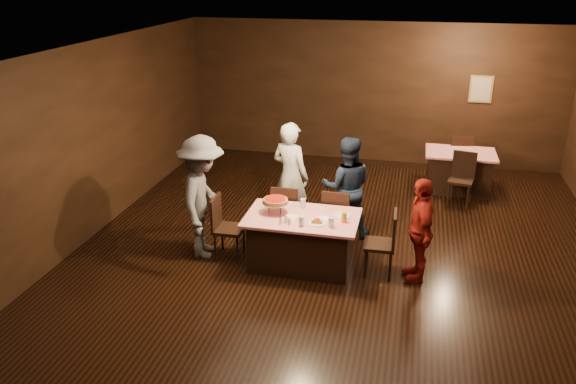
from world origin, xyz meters
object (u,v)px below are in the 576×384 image
Objects in this scene: back_table at (459,171)px; pizza_stand at (276,201)px; chair_back_far at (458,157)px; glass_amber at (344,217)px; plate_empty at (342,215)px; chair_far_left at (287,212)px; chair_end_left at (229,228)px; diner_navy_hoodie at (347,187)px; diner_grey_knit at (203,197)px; chair_back_near at (461,179)px; glass_front_left at (301,221)px; chair_end_right at (379,243)px; main_table at (302,241)px; diner_white_jacket at (290,176)px; chair_far_right at (337,217)px; glass_front_right at (331,222)px; glass_back at (303,203)px; diner_red_shirt at (420,230)px.

pizza_stand is at bearing -128.11° from back_table.
chair_back_far is 6.79× the size of glass_amber.
pizza_stand is 2.71× the size of glass_amber.
plate_empty is at bearing 55.63° from chair_back_far.
chair_end_left is at bearing 45.49° from chair_far_left.
chair_end_left is at bearing 26.56° from diner_navy_hoodie.
diner_grey_knit reaches higher than back_table.
chair_back_near reaches higher than glass_front_left.
pizza_stand is (-1.50, 0.05, 0.48)m from chair_end_right.
back_table is (2.35, 3.55, 0.00)m from main_table.
diner_white_jacket is at bearing -85.81° from chair_far_left.
pizza_stand reaches higher than chair_far_right.
back_table is 1.37× the size of chair_far_right.
chair_end_left is (-1.50, -0.75, 0.00)m from chair_far_right.
diner_grey_knit is at bearing 25.19° from chair_far_right.
chair_far_right reaches higher than glass_front_right.
glass_back is (1.05, 0.30, 0.37)m from chair_end_left.
glass_front_left is at bearing -80.54° from glass_back.
glass_amber is (0.05, -0.20, 0.06)m from plate_empty.
chair_end_right is 1.24m from glass_back.
plate_empty is at bearing 104.04° from glass_amber.
chair_far_right is 0.69m from plate_empty.
glass_front_left is at bearing -172.87° from glass_front_right.
chair_end_left is at bearing -175.91° from pizza_stand.
diner_white_jacket is at bearing -140.21° from back_table.
chair_back_far reaches higher than glass_back.
chair_far_right is 3.80× the size of plate_empty.
chair_far_right is at bearing 172.91° from diner_white_jacket.
chair_back_near is at bearing -51.33° from chair_end_left.
glass_amber is (-1.75, -4.20, 0.37)m from chair_back_far.
diner_navy_hoodie is (1.58, 1.13, 0.35)m from chair_end_left.
back_table is at bearing 64.12° from glass_amber.
chair_back_far is 0.53× the size of diner_white_jacket.
pizza_stand is (-2.03, 0.06, 0.21)m from diner_red_shirt.
diner_grey_knit is (-1.97, -1.13, 0.10)m from diner_navy_hoodie.
diner_navy_hoodie is at bearing 57.20° from glass_back.
chair_end_left is at bearing -101.96° from diner_red_shirt.
chair_far_right reaches higher than back_table.
back_table is at bearing -45.08° from chair_end_left.
chair_far_right is 2.50× the size of pizza_stand.
diner_red_shirt is at bearing -91.07° from chair_end_left.
chair_end_left is at bearing 29.96° from chair_far_right.
diner_red_shirt is at bearing 171.52° from diner_white_jacket.
glass_front_left is at bearing -75.63° from chair_end_right.
chair_back_far reaches higher than back_table.
diner_red_shirt is (2.08, -1.23, -0.15)m from diner_white_jacket.
chair_back_near and chair_back_far have the same top height.
chair_far_right and chair_end_left have the same top height.
chair_back_far is (-0.00, 1.30, 0.00)m from chair_back_near.
chair_far_left is at bearing 147.72° from plate_empty.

